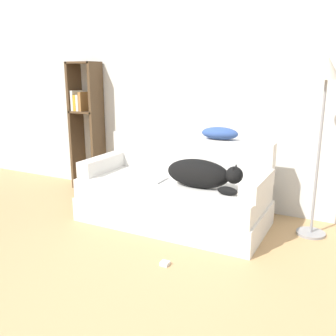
{
  "coord_description": "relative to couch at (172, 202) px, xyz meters",
  "views": [
    {
      "loc": [
        1.42,
        -1.32,
        1.46
      ],
      "look_at": [
        -0.16,
        1.72,
        0.58
      ],
      "focal_mm": 40.0,
      "sensor_mm": 36.0,
      "label": 1
    }
  ],
  "objects": [
    {
      "name": "ground_plane",
      "position": [
        0.16,
        -1.81,
        -0.21
      ],
      "size": [
        20.0,
        20.0,
        0.0
      ],
      "primitive_type": "plane",
      "color": "tan"
    },
    {
      "name": "wall_back",
      "position": [
        0.16,
        0.73,
        1.14
      ],
      "size": [
        8.11,
        0.06,
        2.7
      ],
      "color": "silver",
      "rests_on": "ground_plane"
    },
    {
      "name": "couch",
      "position": [
        0.0,
        0.0,
        0.0
      ],
      "size": [
        1.82,
        0.86,
        0.43
      ],
      "color": "silver",
      "rests_on": "ground_plane"
    },
    {
      "name": "couch_backrest",
      "position": [
        0.0,
        0.36,
        0.41
      ],
      "size": [
        1.78,
        0.15,
        0.38
      ],
      "color": "silver",
      "rests_on": "couch"
    },
    {
      "name": "couch_arm_left",
      "position": [
        -0.84,
        -0.01,
        0.3
      ],
      "size": [
        0.15,
        0.67,
        0.16
      ],
      "color": "silver",
      "rests_on": "couch"
    },
    {
      "name": "couch_arm_right",
      "position": [
        0.84,
        -0.01,
        0.3
      ],
      "size": [
        0.15,
        0.67,
        0.16
      ],
      "color": "silver",
      "rests_on": "couch"
    },
    {
      "name": "dog",
      "position": [
        0.34,
        -0.09,
        0.35
      ],
      "size": [
        0.72,
        0.24,
        0.26
      ],
      "color": "black",
      "rests_on": "couch"
    },
    {
      "name": "laptop",
      "position": [
        -0.24,
        -0.07,
        0.23
      ],
      "size": [
        0.34,
        0.23,
        0.02
      ],
      "rotation": [
        0.0,
        0.0,
        -0.0
      ],
      "color": "silver",
      "rests_on": "couch"
    },
    {
      "name": "throw_pillow",
      "position": [
        0.35,
        0.35,
        0.66
      ],
      "size": [
        0.37,
        0.2,
        0.12
      ],
      "color": "#335199",
      "rests_on": "couch_backrest"
    },
    {
      "name": "bookshelf",
      "position": [
        -1.5,
        0.55,
        0.68
      ],
      "size": [
        0.38,
        0.26,
        1.59
      ],
      "color": "#4C3823",
      "rests_on": "ground_plane"
    },
    {
      "name": "floor_lamp",
      "position": [
        1.28,
        0.33,
        1.02
      ],
      "size": [
        0.26,
        0.26,
        1.59
      ],
      "color": "gray",
      "rests_on": "ground_plane"
    },
    {
      "name": "power_adapter",
      "position": [
        0.34,
        -0.81,
        -0.2
      ],
      "size": [
        0.06,
        0.06,
        0.03
      ],
      "color": "white",
      "rests_on": "ground_plane"
    }
  ]
}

